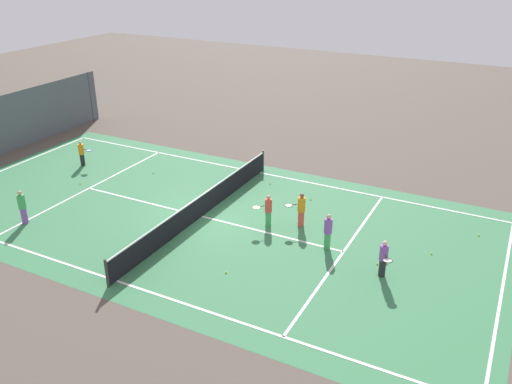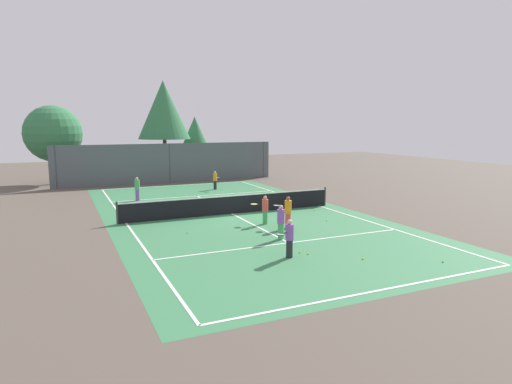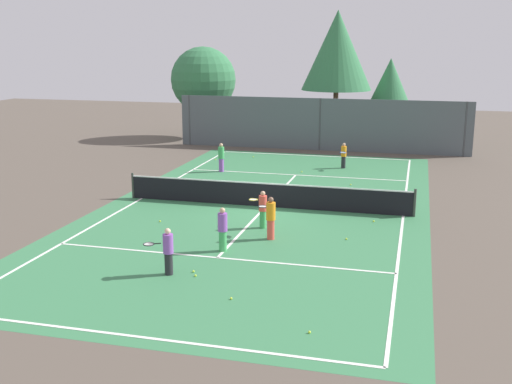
% 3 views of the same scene
% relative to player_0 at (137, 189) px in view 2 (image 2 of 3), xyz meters
% --- Properties ---
extents(ground_plane, '(80.00, 80.00, 0.00)m').
position_rel_player_0_xyz_m(ground_plane, '(3.90, -6.28, -0.76)').
color(ground_plane, brown).
extents(court_surface, '(13.00, 25.00, 0.01)m').
position_rel_player_0_xyz_m(court_surface, '(3.90, -6.28, -0.76)').
color(court_surface, '#387A4C').
rests_on(court_surface, ground_plane).
extents(tennis_net, '(11.90, 0.10, 1.10)m').
position_rel_player_0_xyz_m(tennis_net, '(3.90, -6.28, -0.25)').
color(tennis_net, '#333833').
rests_on(tennis_net, ground_plane).
extents(perimeter_fence, '(18.00, 0.12, 3.20)m').
position_rel_player_0_xyz_m(perimeter_fence, '(3.90, 7.72, 0.84)').
color(perimeter_fence, '#515B60').
rests_on(perimeter_fence, ground_plane).
extents(tree_0, '(4.59, 4.59, 8.55)m').
position_rel_player_0_xyz_m(tree_0, '(4.36, 11.32, 5.22)').
color(tree_0, brown).
rests_on(tree_0, ground_plane).
extents(tree_1, '(2.57, 2.57, 5.47)m').
position_rel_player_0_xyz_m(tree_1, '(7.75, 13.27, 3.25)').
color(tree_1, brown).
rests_on(tree_1, ground_plane).
extents(tree_2, '(4.43, 4.43, 6.23)m').
position_rel_player_0_xyz_m(tree_2, '(-4.64, 10.67, 3.24)').
color(tree_2, brown).
rests_on(tree_2, ground_plane).
extents(player_0, '(0.32, 0.32, 1.49)m').
position_rel_player_0_xyz_m(player_0, '(0.00, 0.00, 0.00)').
color(player_0, purple).
rests_on(player_0, ground_plane).
extents(player_1, '(0.31, 0.31, 1.46)m').
position_rel_player_0_xyz_m(player_1, '(3.87, -12.01, -0.02)').
color(player_1, '#3FA559').
rests_on(player_1, ground_plane).
extents(player_2, '(0.77, 0.80, 1.49)m').
position_rel_player_0_xyz_m(player_2, '(5.07, -10.39, 0.01)').
color(player_2, '#E54C3F').
rests_on(player_2, ground_plane).
extents(player_3, '(0.34, 0.86, 1.35)m').
position_rel_player_0_xyz_m(player_3, '(6.01, 2.49, -0.06)').
color(player_3, '#232328').
rests_on(player_3, ground_plane).
extents(player_4, '(0.86, 0.63, 1.40)m').
position_rel_player_0_xyz_m(player_4, '(2.96, -14.40, -0.03)').
color(player_4, '#232328').
rests_on(player_4, ground_plane).
extents(player_5, '(0.82, 0.71, 1.38)m').
position_rel_player_0_xyz_m(player_5, '(4.48, -9.17, -0.04)').
color(player_5, '#3FA559').
rests_on(player_5, ground_plane).
extents(ball_crate, '(0.46, 0.31, 0.43)m').
position_rel_player_0_xyz_m(ball_crate, '(3.94, -5.62, -0.58)').
color(ball_crate, red).
rests_on(ball_crate, ground_plane).
extents(tennis_ball_0, '(0.07, 0.07, 0.07)m').
position_rel_player_0_xyz_m(tennis_ball_0, '(3.79, -14.37, -0.73)').
color(tennis_ball_0, '#CCE533').
rests_on(tennis_ball_0, ground_plane).
extents(tennis_ball_1, '(0.07, 0.07, 0.07)m').
position_rel_player_0_xyz_m(tennis_ball_1, '(0.55, 4.38, -0.73)').
color(tennis_ball_1, '#CCE533').
rests_on(tennis_ball_1, ground_plane).
extents(tennis_ball_2, '(0.07, 0.07, 0.07)m').
position_rel_player_0_xyz_m(tennis_ball_2, '(7.60, -17.10, -0.73)').
color(tennis_ball_2, '#CCE533').
rests_on(tennis_ball_2, ground_plane).
extents(tennis_ball_3, '(0.07, 0.07, 0.07)m').
position_rel_player_0_xyz_m(tennis_ball_3, '(5.26, -15.69, -0.73)').
color(tennis_ball_3, '#CCE533').
rests_on(tennis_ball_3, ground_plane).
extents(tennis_ball_4, '(0.07, 0.07, 0.07)m').
position_rel_player_0_xyz_m(tennis_ball_4, '(-1.31, 2.99, -0.73)').
color(tennis_ball_4, '#CCE533').
rests_on(tennis_ball_4, ground_plane).
extents(tennis_ball_5, '(0.07, 0.07, 0.07)m').
position_rel_player_0_xyz_m(tennis_ball_5, '(4.08, 0.86, -0.73)').
color(tennis_ball_5, '#CCE533').
rests_on(tennis_ball_5, ground_plane).
extents(tennis_ball_6, '(0.07, 0.07, 0.07)m').
position_rel_player_0_xyz_m(tennis_ball_6, '(3.61, -14.06, -0.73)').
color(tennis_ball_6, '#CCE533').
rests_on(tennis_ball_6, ground_plane).
extents(tennis_ball_7, '(0.07, 0.07, 0.07)m').
position_rel_player_0_xyz_m(tennis_ball_7, '(6.85, -1.48, -0.73)').
color(tennis_ball_7, '#CCE533').
rests_on(tennis_ball_7, ground_plane).
extents(tennis_ball_8, '(0.07, 0.07, 0.07)m').
position_rel_player_0_xyz_m(tennis_ball_8, '(8.35, -7.40, -0.73)').
color(tennis_ball_8, '#CCE533').
rests_on(tennis_ball_8, ground_plane).
extents(tennis_ball_9, '(0.07, 0.07, 0.07)m').
position_rel_player_0_xyz_m(tennis_ball_9, '(7.61, -9.83, -0.73)').
color(tennis_ball_9, '#CCE533').
rests_on(tennis_ball_9, ground_plane).
extents(tennis_ball_10, '(0.07, 0.07, 0.07)m').
position_rel_player_0_xyz_m(tennis_ball_10, '(0.59, -9.43, -0.73)').
color(tennis_ball_10, '#CCE533').
rests_on(tennis_ball_10, ground_plane).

